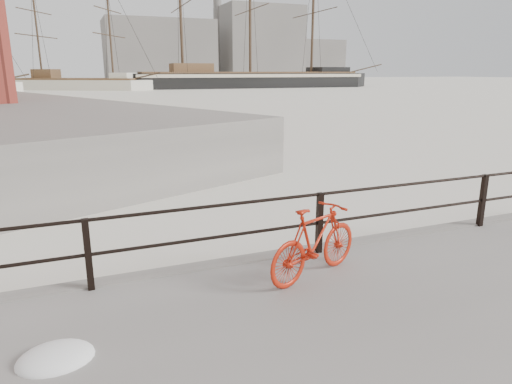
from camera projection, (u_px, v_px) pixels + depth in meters
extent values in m
plane|color=white|center=(471.00, 240.00, 8.92)|extent=(400.00, 400.00, 0.00)
imported|color=#B61F0C|center=(315.00, 242.00, 6.42)|extent=(1.74, 0.87, 1.06)
ellipsoid|color=white|center=(54.00, 348.00, 4.63)|extent=(0.77, 0.60, 0.27)
cube|color=gray|center=(159.00, 51.00, 139.31)|extent=(32.00, 18.00, 18.00)
cube|color=gray|center=(259.00, 44.00, 155.66)|extent=(26.00, 20.00, 24.00)
cube|color=gray|center=(311.00, 60.00, 169.73)|extent=(20.00, 16.00, 14.00)
cylinder|color=gray|center=(218.00, 13.00, 152.87)|extent=(2.80, 2.80, 44.00)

